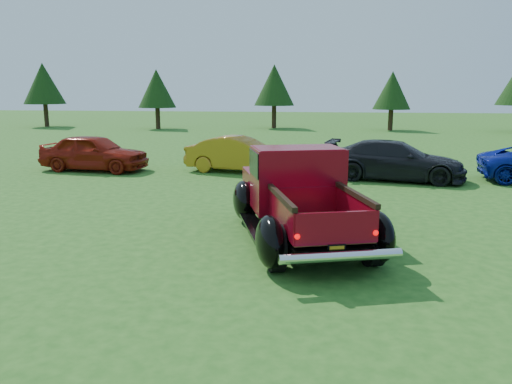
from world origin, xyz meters
TOP-DOWN VIEW (x-y plane):
  - ground at (0.00, 0.00)m, footprint 120.00×120.00m
  - tree_far_west at (-22.00, 30.00)m, footprint 3.33×3.33m
  - tree_west at (-12.00, 29.00)m, footprint 2.94×2.94m
  - tree_mid_left at (-3.00, 31.00)m, footprint 3.20×3.20m
  - tree_mid_right at (6.00, 30.00)m, footprint 2.82×2.82m
  - pickup_truck at (0.52, 1.14)m, footprint 3.59×5.44m
  - show_car_red at (-7.67, 8.79)m, footprint 4.25×2.05m
  - show_car_yellow at (-2.08, 9.25)m, footprint 4.24×2.11m
  - show_car_grey at (3.50, 8.31)m, footprint 4.94×2.75m

SIDE VIEW (x-z plane):
  - ground at x=0.00m, z-range 0.00..0.00m
  - show_car_yellow at x=-2.08m, z-range 0.00..1.33m
  - show_car_grey at x=3.50m, z-range 0.00..1.35m
  - show_car_red at x=-7.67m, z-range 0.00..1.40m
  - pickup_truck at x=0.52m, z-range -0.05..1.85m
  - tree_mid_right at x=6.00m, z-range 0.77..5.17m
  - tree_west at x=-12.00m, z-range 0.81..5.41m
  - tree_mid_left at x=-3.00m, z-range 0.88..5.88m
  - tree_far_west at x=-22.00m, z-range 0.92..6.12m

